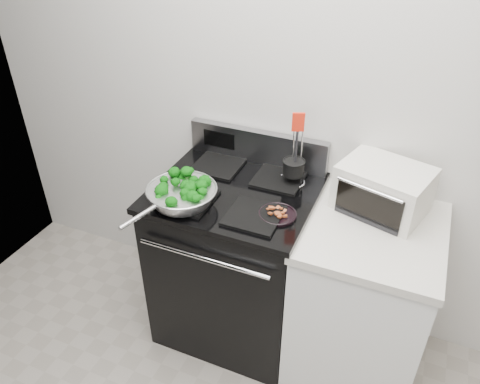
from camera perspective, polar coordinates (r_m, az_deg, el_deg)
The scene contains 8 objects.
back_wall at distance 2.31m, azimuth 9.72°, elevation 11.30°, with size 4.00×0.02×2.70m, color beige.
gas_range at distance 2.58m, azimuth -0.56°, elevation -8.26°, with size 0.79×0.69×1.13m.
counter at distance 2.48m, azimuth 14.46°, elevation -12.67°, with size 0.62×0.68×0.92m.
skillet at distance 2.18m, azimuth -7.16°, elevation -0.28°, with size 0.34×0.52×0.07m.
broccoli_pile at distance 2.17m, azimuth -7.15°, elevation 0.17°, with size 0.26×0.26×0.09m, color black, non-canonical shape.
bacon_plate at distance 2.12m, azimuth 4.61°, elevation -2.51°, with size 0.17×0.17×0.04m.
utensil_holder at distance 2.32m, azimuth 6.51°, elevation 2.53°, with size 0.13×0.13×0.39m.
toaster_oven at distance 2.25m, azimuth 17.06°, elevation 0.38°, with size 0.45×0.39×0.22m.
Camera 1 is at (0.47, -0.34, 2.22)m, focal length 35.00 mm.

